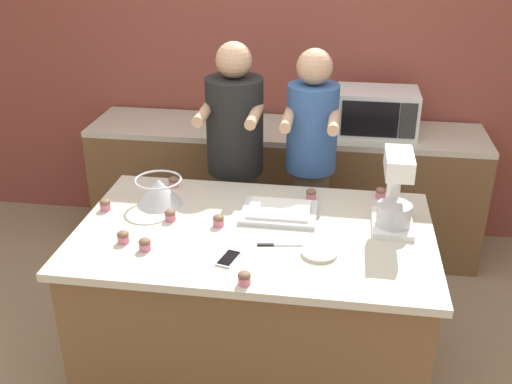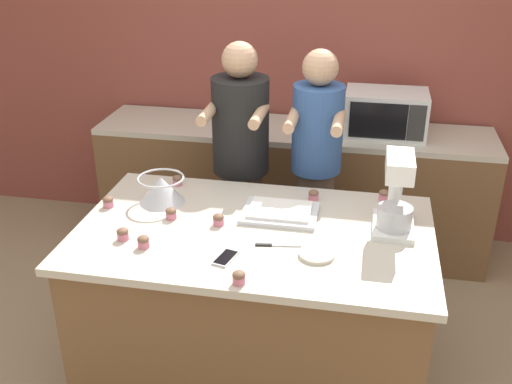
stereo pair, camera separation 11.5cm
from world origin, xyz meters
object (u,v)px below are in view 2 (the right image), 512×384
object	(u,v)px
person_left	(241,168)
baking_tray	(280,212)
cupcake_1	(108,202)
cupcake_7	(239,277)
person_right	(315,174)
microwave_oven	(386,113)
small_plate	(317,254)
knife	(275,245)
cupcake_4	(384,195)
cupcake_0	(218,219)
mixing_bowl	(162,189)
stand_mixer	(396,198)
cupcake_2	(171,213)
cupcake_8	(123,234)
cell_phone	(226,258)
cupcake_5	(143,242)
cupcake_6	(177,180)
cupcake_3	(313,195)

from	to	relation	value
person_left	baking_tray	distance (m)	0.73
cupcake_1	cupcake_7	size ratio (longest dim) A/B	1.00
person_right	microwave_oven	distance (m)	0.78
small_plate	knife	size ratio (longest dim) A/B	0.76
cupcake_4	cupcake_7	bearing A→B (deg)	-122.74
cupcake_0	knife	bearing A→B (deg)	-25.50
person_right	cupcake_1	xyz separation A→B (m)	(-1.03, -0.72, 0.06)
mixing_bowl	cupcake_1	xyz separation A→B (m)	(-0.26, -0.11, -0.05)
small_plate	cupcake_4	size ratio (longest dim) A/B	2.72
knife	cupcake_0	bearing A→B (deg)	154.50
stand_mixer	knife	bearing A→B (deg)	-153.41
cupcake_4	knife	bearing A→B (deg)	-129.98
cupcake_4	cupcake_7	distance (m)	1.11
cupcake_0	small_plate	bearing A→B (deg)	-21.52
cupcake_2	cupcake_8	distance (m)	0.30
microwave_oven	cell_phone	size ratio (longest dim) A/B	3.50
cell_phone	person_right	bearing A→B (deg)	75.10
person_right	cupcake_7	world-z (taller)	person_right
cupcake_5	cupcake_7	size ratio (longest dim) A/B	1.00
mixing_bowl	small_plate	distance (m)	0.97
small_plate	cupcake_1	bearing A→B (deg)	165.89
cupcake_5	person_left	bearing A→B (deg)	78.05
stand_mixer	cupcake_0	distance (m)	0.88
cupcake_4	cupcake_2	bearing A→B (deg)	-158.17
small_plate	knife	xyz separation A→B (m)	(-0.20, 0.05, -0.01)
cupcake_6	stand_mixer	bearing A→B (deg)	-13.69
cupcake_6	cell_phone	bearing A→B (deg)	-57.61
person_left	person_right	xyz separation A→B (m)	(0.47, -0.00, 0.00)
cupcake_2	person_right	bearing A→B (deg)	49.86
mixing_bowl	knife	distance (m)	0.76
person_right	microwave_oven	xyz separation A→B (m)	(0.40, 0.63, 0.21)
cupcake_4	cupcake_5	size ratio (longest dim) A/B	1.00
stand_mixer	mixing_bowl	xyz separation A→B (m)	(-1.22, 0.07, -0.10)
person_right	knife	xyz separation A→B (m)	(-0.09, -0.95, 0.03)
stand_mixer	cupcake_4	bearing A→B (deg)	98.07
person_right	baking_tray	xyz separation A→B (m)	(-0.12, -0.64, 0.05)
cupcake_4	cupcake_6	world-z (taller)	same
knife	cupcake_6	distance (m)	0.87
knife	cupcake_0	distance (m)	0.35
knife	cupcake_3	xyz separation A→B (m)	(0.12, 0.52, 0.03)
cupcake_2	cupcake_4	distance (m)	1.15
microwave_oven	cupcake_6	world-z (taller)	microwave_oven
baking_tray	cupcake_0	size ratio (longest dim) A/B	6.35
stand_mixer	baking_tray	distance (m)	0.60
baking_tray	cell_phone	world-z (taller)	baking_tray
stand_mixer	small_plate	xyz separation A→B (m)	(-0.35, -0.33, -0.16)
small_plate	cupcake_2	xyz separation A→B (m)	(-0.77, 0.22, 0.02)
cupcake_0	cupcake_4	size ratio (longest dim) A/B	1.00
cupcake_7	cell_phone	bearing A→B (deg)	119.30
cupcake_0	cupcake_5	world-z (taller)	same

